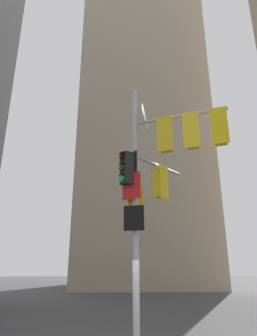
{
  "coord_description": "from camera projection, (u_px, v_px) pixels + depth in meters",
  "views": [
    {
      "loc": [
        -0.52,
        -8.53,
        2.38
      ],
      "look_at": [
        -0.19,
        0.51,
        5.41
      ],
      "focal_mm": 30.96,
      "sensor_mm": 36.0,
      "label": 1
    }
  ],
  "objects": [
    {
      "name": "building_mid_block",
      "position": [
        140.0,
        101.0,
        41.24
      ],
      "size": [
        15.11,
        15.11,
        49.03
      ],
      "primitive_type": "cube",
      "color": "tan",
      "rests_on": "ground"
    },
    {
      "name": "signal_pole_assembly",
      "position": [
        158.0,
        172.0,
        8.87
      ],
      "size": [
        3.23,
        3.16,
        8.01
      ],
      "color": "#B2B2B5",
      "rests_on": "ground"
    }
  ]
}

